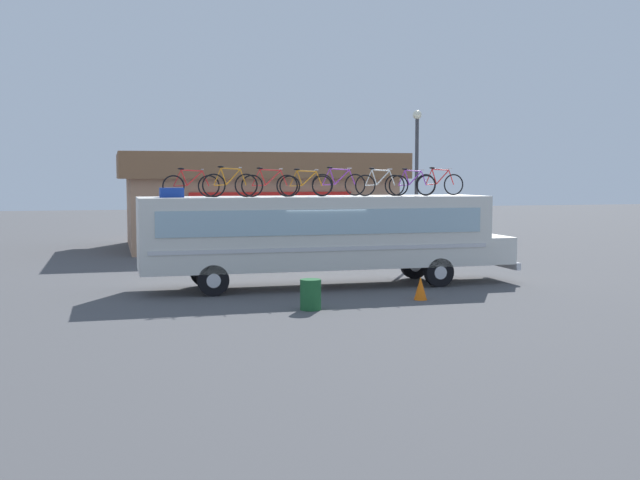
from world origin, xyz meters
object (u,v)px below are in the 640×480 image
rooftop_bicycle_8 (440,184)px  rooftop_bicycle_5 (339,184)px  bus (322,233)px  traffic_cone (420,288)px  rooftop_bicycle_3 (270,185)px  trash_bin (311,295)px  rooftop_bicycle_2 (230,184)px  street_lamp (417,171)px  rooftop_bicycle_7 (412,184)px  rooftop_bicycle_1 (191,185)px  rooftop_bicycle_4 (306,185)px  luggage_bag_1 (172,193)px  rooftop_bicycle_6 (380,184)px

rooftop_bicycle_8 → rooftop_bicycle_5: bearing=177.3°
bus → traffic_cone: bus is taller
rooftop_bicycle_5 → traffic_cone: 4.85m
rooftop_bicycle_3 → trash_bin: 4.71m
rooftop_bicycle_2 → street_lamp: street_lamp is taller
rooftop_bicycle_7 → rooftop_bicycle_8: bearing=20.7°
rooftop_bicycle_1 → traffic_cone: bearing=-28.0°
rooftop_bicycle_4 → rooftop_bicycle_8: bearing=5.1°
rooftop_bicycle_3 → rooftop_bicycle_5: rooftop_bicycle_5 is taller
rooftop_bicycle_4 → street_lamp: street_lamp is taller
luggage_bag_1 → rooftop_bicycle_6: (6.50, -0.25, 0.23)m
rooftop_bicycle_4 → trash_bin: (-0.84, -3.81, -2.84)m
rooftop_bicycle_3 → rooftop_bicycle_7: (4.70, 0.06, -0.01)m
luggage_bag_1 → rooftop_bicycle_3: size_ratio=0.39×
rooftop_bicycle_3 → rooftop_bicycle_7: bearing=0.7°
trash_bin → rooftop_bicycle_2: bearing=112.6°
rooftop_bicycle_5 → street_lamp: (4.54, 4.51, 0.45)m
rooftop_bicycle_5 → rooftop_bicycle_8: (3.44, -0.16, -0.00)m
trash_bin → rooftop_bicycle_4: bearing=77.6°
bus → rooftop_bicycle_3: 2.36m
rooftop_bicycle_3 → rooftop_bicycle_5: 2.49m
trash_bin → rooftop_bicycle_8: bearing=37.5°
luggage_bag_1 → street_lamp: (9.87, 4.92, 0.70)m
rooftop_bicycle_5 → rooftop_bicycle_6: rooftop_bicycle_5 is taller
luggage_bag_1 → rooftop_bicycle_1: bearing=3.1°
rooftop_bicycle_2 → bus: bearing=6.9°
rooftop_bicycle_5 → rooftop_bicycle_7: rooftop_bicycle_5 is taller
rooftop_bicycle_3 → street_lamp: size_ratio=0.29×
bus → rooftop_bicycle_3: (-1.76, -0.34, 1.54)m
luggage_bag_1 → street_lamp: 11.05m
trash_bin → traffic_cone: 3.51m
rooftop_bicycle_6 → rooftop_bicycle_1: bearing=177.3°
trash_bin → rooftop_bicycle_6: bearing=49.0°
rooftop_bicycle_1 → luggage_bag_1: bearing=-176.9°
luggage_bag_1 → traffic_cone: size_ratio=1.05×
rooftop_bicycle_3 → rooftop_bicycle_4: bearing=3.6°
rooftop_bicycle_3 → rooftop_bicycle_5: size_ratio=0.98×
rooftop_bicycle_2 → rooftop_bicycle_8: 7.08m
luggage_bag_1 → trash_bin: luggage_bag_1 is taller
rooftop_bicycle_7 → rooftop_bicycle_4: bearing=179.8°
rooftop_bicycle_3 → rooftop_bicycle_5: (2.40, 0.66, 0.01)m
rooftop_bicycle_4 → rooftop_bicycle_1: bearing=176.6°
rooftop_bicycle_4 → traffic_cone: (2.59, -3.04, -2.91)m
rooftop_bicycle_4 → rooftop_bicycle_7: 3.54m
rooftop_bicycle_4 → bus: bearing=23.7°
luggage_bag_1 → trash_bin: size_ratio=0.86×
rooftop_bicycle_1 → rooftop_bicycle_6: (5.92, -0.28, 0.01)m
rooftop_bicycle_4 → rooftop_bicycle_7: rooftop_bicycle_7 is taller
rooftop_bicycle_6 → street_lamp: (3.37, 5.17, 0.46)m
rooftop_bicycle_3 → traffic_cone: size_ratio=2.68×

